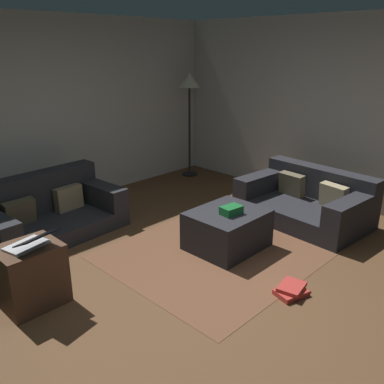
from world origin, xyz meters
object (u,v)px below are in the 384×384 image
(gift_box, at_px, (231,210))
(book_stack, at_px, (291,290))
(couch_left, at_px, (47,212))
(laptop, at_px, (30,243))
(side_table, at_px, (31,275))
(corner_lamp, at_px, (189,88))
(ottoman, at_px, (227,230))
(tv_remote, at_px, (234,209))
(couch_right, at_px, (307,201))

(gift_box, xyz_separation_m, book_stack, (-0.29, -0.97, -0.44))
(couch_left, relative_size, laptop, 3.90)
(side_table, xyz_separation_m, book_stack, (1.72, -1.58, -0.24))
(couch_left, distance_m, side_table, 1.53)
(side_table, bearing_deg, book_stack, -42.53)
(side_table, height_order, corner_lamp, corner_lamp)
(laptop, height_order, corner_lamp, corner_lamp)
(gift_box, height_order, laptop, laptop)
(ottoman, bearing_deg, gift_box, -111.22)
(couch_left, height_order, corner_lamp, corner_lamp)
(book_stack, distance_m, corner_lamp, 4.18)
(corner_lamp, bearing_deg, tv_remote, -125.19)
(corner_lamp, bearing_deg, laptop, -154.19)
(laptop, xyz_separation_m, corner_lamp, (3.75, 1.81, 0.90))
(ottoman, distance_m, book_stack, 1.10)
(ottoman, xyz_separation_m, gift_box, (-0.03, -0.07, 0.26))
(couch_right, distance_m, ottoman, 1.39)
(couch_right, relative_size, gift_box, 7.20)
(side_table, bearing_deg, gift_box, -16.84)
(couch_right, height_order, side_table, couch_right)
(couch_right, bearing_deg, tv_remote, 85.11)
(gift_box, height_order, tv_remote, gift_box)
(side_table, relative_size, book_stack, 1.64)
(tv_remote, bearing_deg, couch_left, 104.00)
(gift_box, bearing_deg, book_stack, -106.74)
(couch_left, height_order, tv_remote, couch_left)
(side_table, bearing_deg, tv_remote, -14.80)
(tv_remote, height_order, corner_lamp, corner_lamp)
(laptop, bearing_deg, gift_box, -15.43)
(couch_left, distance_m, corner_lamp, 3.23)
(laptop, bearing_deg, couch_left, 59.18)
(couch_left, height_order, book_stack, couch_left)
(tv_remote, bearing_deg, laptop, 145.31)
(side_table, bearing_deg, couch_right, -12.70)
(laptop, distance_m, corner_lamp, 4.26)
(couch_left, relative_size, book_stack, 4.93)
(couch_left, xyz_separation_m, couch_right, (2.59, -2.06, -0.01))
(book_stack, relative_size, corner_lamp, 0.19)
(couch_left, height_order, side_table, couch_left)
(ottoman, distance_m, corner_lamp, 3.14)
(tv_remote, xyz_separation_m, corner_lamp, (1.63, 2.32, 1.06))
(laptop, height_order, book_stack, laptop)
(tv_remote, distance_m, book_stack, 1.17)
(tv_remote, bearing_deg, ottoman, 143.81)
(couch_left, relative_size, corner_lamp, 0.96)
(tv_remote, height_order, book_stack, tv_remote)
(couch_left, height_order, gift_box, couch_left)
(couch_right, bearing_deg, couch_left, 55.78)
(couch_right, xyz_separation_m, laptop, (-3.40, 0.71, 0.36))
(corner_lamp, bearing_deg, gift_box, -126.45)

